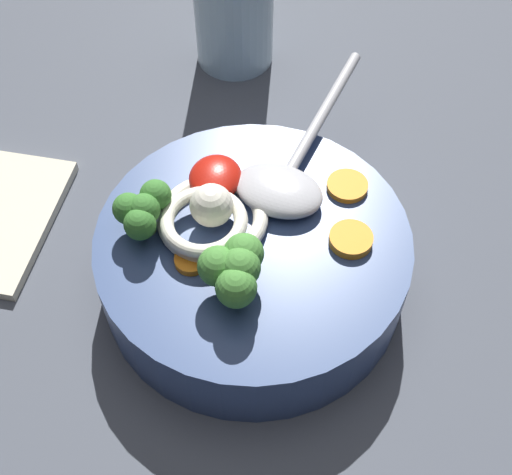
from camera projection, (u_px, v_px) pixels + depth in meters
table_slab at (255, 289)px, 49.74cm from camera, size 95.79×95.79×4.02cm
soup_bowl at (256, 260)px, 45.52cm from camera, size 20.51×20.51×5.27cm
noodle_pile at (209, 220)px, 43.04cm from camera, size 7.92×7.77×3.18cm
soup_spoon at (287, 176)px, 45.52cm from camera, size 17.50×7.63×1.60cm
chili_sauce_dollop at (215, 178)px, 45.32cm from camera, size 3.92×3.53×1.76cm
broccoli_floret_left at (142, 211)px, 42.24cm from camera, size 3.98×3.42×3.15cm
broccoli_floret_near_spoon at (235, 269)px, 39.19cm from camera, size 4.75×4.09×3.75cm
carrot_slice_extra_b at (347, 186)px, 45.77cm from camera, size 2.78×2.78×0.44cm
carrot_slice_beside_chili at (191, 260)px, 42.12cm from camera, size 2.12×2.12×0.51cm
carrot_slice_beside_noodles at (351, 237)px, 43.09cm from camera, size 2.79×2.79×0.61cm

